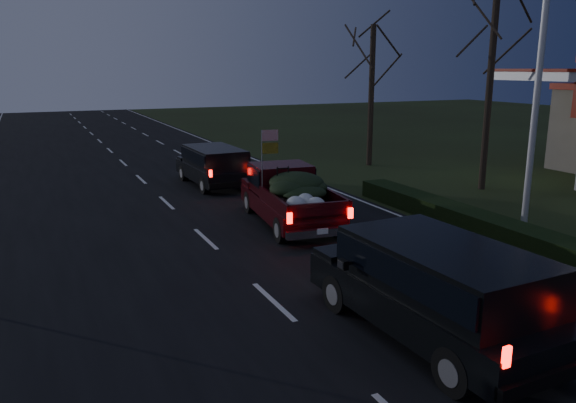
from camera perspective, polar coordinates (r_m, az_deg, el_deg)
name	(u,v)px	position (r m, az deg, el deg)	size (l,w,h in m)	color
ground	(273,302)	(12.28, -1.49, -10.18)	(120.00, 120.00, 0.00)	black
road_asphalt	(273,302)	(12.27, -1.49, -10.14)	(14.00, 120.00, 0.02)	black
hedge_row	(460,217)	(18.69, 17.10, -1.48)	(1.00, 10.00, 0.60)	black
light_pole	(542,48)	(18.63, 24.36, 14.02)	(0.50, 0.90, 9.16)	silver
bare_tree_mid	(494,30)	(24.29, 20.22, 16.02)	(3.60, 3.60, 8.50)	black
bare_tree_far	(372,61)	(29.10, 8.57, 13.90)	(3.60, 3.60, 7.00)	black
pickup_truck	(290,193)	(17.95, 0.17, 0.89)	(2.58, 5.40, 2.73)	#35070C
lead_suv	(214,162)	(24.01, -7.55, 3.96)	(2.05, 4.72, 1.34)	black
rear_suv	(438,281)	(10.62, 15.04, -7.84)	(2.56, 5.34, 1.51)	black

